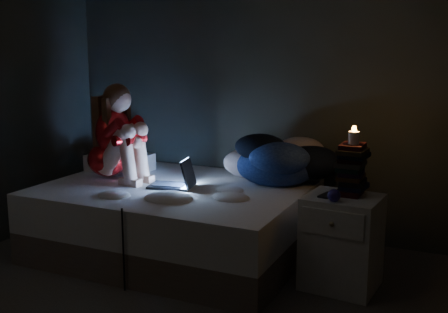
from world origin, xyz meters
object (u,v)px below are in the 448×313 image
Objects in this scene: bed at (175,219)px; nightstand at (342,242)px; woman at (107,131)px; laptop at (171,172)px; candle at (354,140)px; phone at (327,196)px.

nightstand is (1.28, -0.08, 0.04)m from bed.
laptop is (0.58, -0.03, -0.26)m from woman.
candle is (1.31, -0.01, 0.70)m from bed.
laptop is at bearing -178.13° from candle.
candle reaches higher than phone.
candle is at bearing 71.72° from nightstand.
woman is 1.80m from phone.
candle is at bearing 7.72° from woman.
nightstand is 7.58× the size of candle.
woman is at bearing -179.50° from candle.
candle is (1.32, 0.04, 0.33)m from laptop.
laptop is 1.36m from candle.
bed is 1.29m from nightstand.
bed is 1.25m from phone.
bed is at bearing 179.64° from candle.
phone reaches higher than bed.
phone is at bearing -148.55° from nightstand.
bed is 23.76× the size of candle.
candle reaches higher than laptop.
candle is at bearing -0.36° from bed.
laptop is 0.53× the size of nightstand.
woman is 0.64m from laptop.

